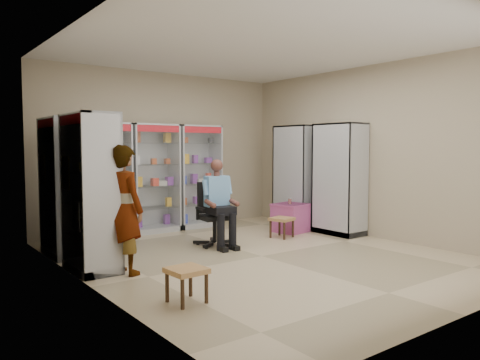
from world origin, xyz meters
TOP-DOWN VIEW (x-y plane):
  - floor at (0.00, 0.00)m, footprint 6.00×6.00m
  - room_shell at (0.00, 0.00)m, footprint 5.02×6.02m
  - cabinet_back_left at (-1.30, 2.73)m, footprint 0.90×0.50m
  - cabinet_back_mid at (-0.35, 2.73)m, footprint 0.90×0.50m
  - cabinet_back_right at (0.60, 2.73)m, footprint 0.90×0.50m
  - cabinet_right_far at (2.23, 1.60)m, footprint 0.90×0.50m
  - cabinet_right_near at (2.23, 0.50)m, footprint 0.90×0.50m
  - cabinet_left_far at (-2.23, 1.80)m, footprint 0.90×0.50m
  - cabinet_left_near at (-2.23, 0.70)m, footprint 0.90×0.50m
  - wooden_chair at (-1.55, 2.00)m, footprint 0.42×0.42m
  - seated_customer at (-1.55, 1.95)m, footprint 0.44×0.60m
  - office_chair at (-0.12, 1.04)m, footprint 0.62×0.62m
  - seated_shopkeeper at (-0.12, 0.99)m, footprint 0.50×0.64m
  - pink_trunk at (1.67, 1.18)m, footprint 0.63×0.62m
  - tea_glass at (1.63, 1.15)m, footprint 0.07×0.07m
  - woven_stool_a at (1.18, 0.87)m, footprint 0.43×0.43m
  - woven_stool_b at (-1.90, -1.10)m, footprint 0.37×0.37m
  - standing_man at (-1.95, 0.30)m, footprint 0.53×0.67m

SIDE VIEW (x-z plane):
  - floor at x=0.00m, z-range 0.00..0.00m
  - woven_stool_a at x=1.18m, z-range 0.00..0.35m
  - woven_stool_b at x=-1.90m, z-range 0.00..0.36m
  - pink_trunk at x=1.67m, z-range 0.00..0.53m
  - wooden_chair at x=-1.55m, z-range 0.00..0.94m
  - office_chair at x=-0.12m, z-range 0.00..1.02m
  - tea_glass at x=1.63m, z-range 0.53..0.63m
  - seated_shopkeeper at x=-0.12m, z-range 0.00..1.29m
  - seated_customer at x=-1.55m, z-range 0.00..1.34m
  - standing_man at x=-1.95m, z-range 0.00..1.61m
  - cabinet_back_left at x=-1.30m, z-range 0.00..2.00m
  - cabinet_back_mid at x=-0.35m, z-range 0.00..2.00m
  - cabinet_back_right at x=0.60m, z-range 0.00..2.00m
  - cabinet_right_far at x=2.23m, z-range 0.00..2.00m
  - cabinet_right_near at x=2.23m, z-range 0.00..2.00m
  - cabinet_left_far at x=-2.23m, z-range 0.00..2.00m
  - cabinet_left_near at x=-2.23m, z-range 0.00..2.00m
  - room_shell at x=0.00m, z-range 0.46..3.47m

